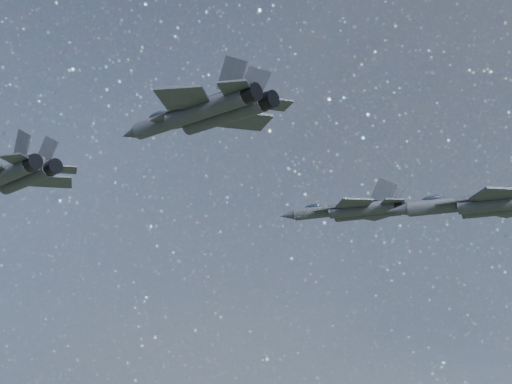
% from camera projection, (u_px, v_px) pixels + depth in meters
% --- Properties ---
extents(jet_lead, '(18.07, 12.07, 4.58)m').
position_uv_depth(jet_lead, '(10.00, 176.00, 82.54)').
color(jet_lead, '#2B2F36').
extents(jet_left, '(15.33, 10.87, 3.89)m').
position_uv_depth(jet_left, '(354.00, 210.00, 93.53)').
color(jet_left, '#2B2F36').
extents(jet_right, '(16.44, 11.20, 4.13)m').
position_uv_depth(jet_right, '(204.00, 112.00, 64.45)').
color(jet_right, '#2B2F36').
extents(jet_slot, '(15.57, 10.99, 3.94)m').
position_uv_depth(jet_slot, '(489.00, 203.00, 73.05)').
color(jet_slot, '#2B2F36').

